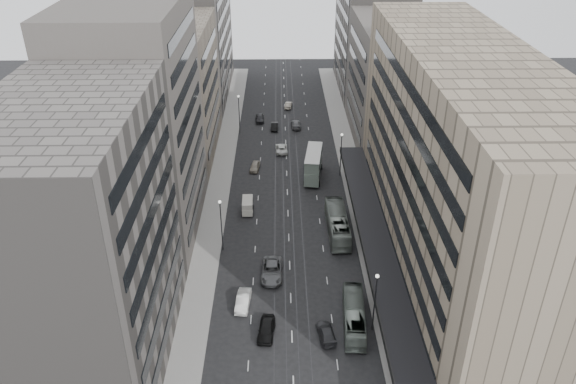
{
  "coord_description": "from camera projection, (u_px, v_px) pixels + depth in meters",
  "views": [
    {
      "loc": [
        -1.29,
        -55.57,
        47.72
      ],
      "look_at": [
        -0.07,
        18.05,
        6.17
      ],
      "focal_mm": 35.0,
      "sensor_mm": 36.0,
      "label": 1
    }
  ],
  "objects": [
    {
      "name": "sedan_0",
      "position": [
        266.0,
        329.0,
        66.6
      ],
      "size": [
        2.37,
        4.88,
        1.61
      ],
      "primitive_type": "imported",
      "rotation": [
        0.0,
        0.0,
        -0.1
      ],
      "color": "black",
      "rests_on": "ground"
    },
    {
      "name": "ground",
      "position": [
        291.0,
        303.0,
        71.86
      ],
      "size": [
        220.0,
        220.0,
        0.0
      ],
      "primitive_type": "plane",
      "color": "black",
      "rests_on": "ground"
    },
    {
      "name": "sedan_1",
      "position": [
        243.0,
        301.0,
        71.09
      ],
      "size": [
        2.01,
        4.75,
        1.53
      ],
      "primitive_type": "imported",
      "rotation": [
        0.0,
        0.0,
        -0.09
      ],
      "color": "silver",
      "rests_on": "ground"
    },
    {
      "name": "sedan_9",
      "position": [
        288.0,
        105.0,
        132.12
      ],
      "size": [
        1.95,
        4.29,
        1.36
      ],
      "primitive_type": "imported",
      "rotation": [
        0.0,
        0.0,
        3.02
      ],
      "color": "#A69C89",
      "rests_on": "ground"
    },
    {
      "name": "double_decker",
      "position": [
        313.0,
        164.0,
        100.42
      ],
      "size": [
        3.86,
        9.55,
        5.08
      ],
      "rotation": [
        0.0,
        0.0,
        -0.13
      ],
      "color": "slate",
      "rests_on": "ground"
    },
    {
      "name": "bus_near",
      "position": [
        354.0,
        316.0,
        67.7
      ],
      "size": [
        3.18,
        10.48,
        2.88
      ],
      "primitive_type": "imported",
      "rotation": [
        0.0,
        0.0,
        3.07
      ],
      "color": "slate",
      "rests_on": "ground"
    },
    {
      "name": "panel_van",
      "position": [
        248.0,
        205.0,
        90.64
      ],
      "size": [
        1.9,
        3.76,
        2.35
      ],
      "rotation": [
        0.0,
        0.0,
        0.02
      ],
      "color": "beige",
      "rests_on": "ground"
    },
    {
      "name": "sedan_8",
      "position": [
        260.0,
        118.0,
        124.67
      ],
      "size": [
        1.99,
        4.6,
        1.54
      ],
      "primitive_type": "imported",
      "rotation": [
        0.0,
        0.0,
        0.04
      ],
      "color": "#252527",
      "rests_on": "ground"
    },
    {
      "name": "building_left_b",
      "position": [
        137.0,
        124.0,
        79.74
      ],
      "size": [
        15.0,
        26.0,
        34.0
      ],
      "primitive_type": "cube",
      "color": "#524D47",
      "rests_on": "ground"
    },
    {
      "name": "building_right_mid",
      "position": [
        393.0,
        82.0,
        111.56
      ],
      "size": [
        15.0,
        28.0,
        24.0
      ],
      "primitive_type": "cube",
      "color": "#524D47",
      "rests_on": "ground"
    },
    {
      "name": "sedan_5",
      "position": [
        275.0,
        126.0,
        120.79
      ],
      "size": [
        1.56,
        4.14,
        1.35
      ],
      "primitive_type": "imported",
      "rotation": [
        0.0,
        0.0,
        -0.03
      ],
      "color": "black",
      "rests_on": "ground"
    },
    {
      "name": "sidewalk_right",
      "position": [
        351.0,
        169.0,
        104.66
      ],
      "size": [
        4.0,
        125.0,
        0.15
      ],
      "primitive_type": "cube",
      "color": "gray",
      "rests_on": "ground"
    },
    {
      "name": "building_right_far",
      "position": [
        372.0,
        35.0,
        136.7
      ],
      "size": [
        15.0,
        32.0,
        28.0
      ],
      "primitive_type": "cube",
      "color": "#645F5A",
      "rests_on": "ground"
    },
    {
      "name": "sedan_4",
      "position": [
        255.0,
        166.0,
        104.13
      ],
      "size": [
        2.13,
        4.22,
        1.38
      ],
      "primitive_type": "imported",
      "rotation": [
        0.0,
        0.0,
        -0.13
      ],
      "color": "gray",
      "rests_on": "ground"
    },
    {
      "name": "building_left_c",
      "position": [
        172.0,
        91.0,
        105.47
      ],
      "size": [
        15.0,
        28.0,
        25.0
      ],
      "primitive_type": "cube",
      "color": "#756A5B",
      "rests_on": "ground"
    },
    {
      "name": "lamp_right_far",
      "position": [
        341.0,
        150.0,
        99.93
      ],
      "size": [
        0.44,
        0.44,
        8.32
      ],
      "color": "#262628",
      "rests_on": "ground"
    },
    {
      "name": "lamp_right_near",
      "position": [
        375.0,
        296.0,
        65.09
      ],
      "size": [
        0.44,
        0.44,
        8.32
      ],
      "color": "#262628",
      "rests_on": "ground"
    },
    {
      "name": "department_store",
      "position": [
        457.0,
        170.0,
        71.8
      ],
      "size": [
        19.2,
        60.0,
        30.0
      ],
      "color": "gray",
      "rests_on": "ground"
    },
    {
      "name": "sedan_7",
      "position": [
        296.0,
        124.0,
        121.81
      ],
      "size": [
        2.2,
        5.05,
        1.45
      ],
      "primitive_type": "imported",
      "rotation": [
        0.0,
        0.0,
        3.18
      ],
      "color": "#5C5C5E",
      "rests_on": "ground"
    },
    {
      "name": "lamp_left_far",
      "position": [
        239.0,
        110.0,
        117.06
      ],
      "size": [
        0.44,
        0.44,
        8.32
      ],
      "color": "#262628",
      "rests_on": "ground"
    },
    {
      "name": "lamp_left_near",
      "position": [
        221.0,
        219.0,
        79.62
      ],
      "size": [
        0.44,
        0.44,
        8.32
      ],
      "color": "#262628",
      "rests_on": "ground"
    },
    {
      "name": "building_left_d",
      "position": [
        194.0,
        38.0,
        133.47
      ],
      "size": [
        15.0,
        38.0,
        28.0
      ],
      "primitive_type": "cube",
      "color": "#645F5A",
      "rests_on": "ground"
    },
    {
      "name": "building_left_a",
      "position": [
        83.0,
        244.0,
        57.22
      ],
      "size": [
        15.0,
        28.0,
        30.0
      ],
      "primitive_type": "cube",
      "color": "#645F5A",
      "rests_on": "ground"
    },
    {
      "name": "sedan_3",
      "position": [
        326.0,
        333.0,
        66.25
      ],
      "size": [
        2.48,
        4.79,
        1.33
      ],
      "primitive_type": "imported",
      "rotation": [
        0.0,
        0.0,
        3.28
      ],
      "color": "#2B2B2E",
      "rests_on": "ground"
    },
    {
      "name": "sidewalk_left",
      "position": [
        222.0,
        170.0,
        104.31
      ],
      "size": [
        4.0,
        125.0,
        0.15
      ],
      "primitive_type": "cube",
      "color": "gray",
      "rests_on": "ground"
    },
    {
      "name": "sedan_2",
      "position": [
        272.0,
        271.0,
        76.35
      ],
      "size": [
        3.04,
        6.27,
        1.72
      ],
      "primitive_type": "imported",
      "rotation": [
        0.0,
        0.0,
        -0.03
      ],
      "color": "slate",
      "rests_on": "ground"
    },
    {
      "name": "sedan_6",
      "position": [
        281.0,
        148.0,
        111.03
      ],
      "size": [
        2.44,
        5.01,
        1.37
      ],
      "primitive_type": "imported",
      "rotation": [
        0.0,
        0.0,
        3.18
      ],
      "color": "white",
      "rests_on": "ground"
    },
    {
      "name": "bus_far",
      "position": [
        337.0,
        223.0,
        85.19
      ],
      "size": [
        3.03,
        12.23,
        3.39
      ],
      "primitive_type": "imported",
      "rotation": [
        0.0,
        0.0,
        3.16
      ],
      "color": "gray",
      "rests_on": "ground"
    }
  ]
}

